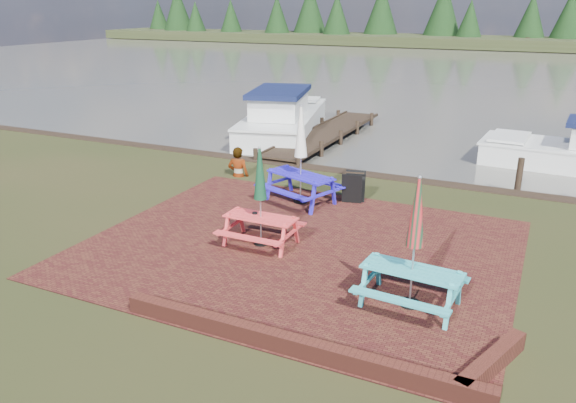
{
  "coord_description": "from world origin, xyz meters",
  "views": [
    {
      "loc": [
        4.57,
        -9.2,
        5.04
      ],
      "look_at": [
        -0.3,
        1.1,
        1.0
      ],
      "focal_mm": 35.0,
      "sensor_mm": 36.0,
      "label": 1
    }
  ],
  "objects_px": {
    "picnic_table_blue": "(301,170)",
    "boat_jetty": "(283,120)",
    "picnic_table_teal": "(413,263)",
    "person": "(238,147)",
    "chalkboard": "(353,187)",
    "picnic_table_red": "(261,212)",
    "jetty": "(324,134)"
  },
  "relations": [
    {
      "from": "picnic_table_teal",
      "to": "picnic_table_blue",
      "type": "bearing_deg",
      "value": 137.91
    },
    {
      "from": "picnic_table_teal",
      "to": "boat_jetty",
      "type": "xyz_separation_m",
      "value": [
        -8.3,
        12.07,
        -0.37
      ]
    },
    {
      "from": "picnic_table_teal",
      "to": "picnic_table_red",
      "type": "distance_m",
      "value": 3.81
    },
    {
      "from": "boat_jetty",
      "to": "jetty",
      "type": "bearing_deg",
      "value": -24.68
    },
    {
      "from": "chalkboard",
      "to": "person",
      "type": "height_order",
      "value": "person"
    },
    {
      "from": "picnic_table_teal",
      "to": "chalkboard",
      "type": "bearing_deg",
      "value": 123.82
    },
    {
      "from": "jetty",
      "to": "boat_jetty",
      "type": "height_order",
      "value": "boat_jetty"
    },
    {
      "from": "picnic_table_blue",
      "to": "chalkboard",
      "type": "distance_m",
      "value": 1.48
    },
    {
      "from": "picnic_table_blue",
      "to": "boat_jetty",
      "type": "distance_m",
      "value": 9.04
    },
    {
      "from": "picnic_table_teal",
      "to": "picnic_table_red",
      "type": "relative_size",
      "value": 1.08
    },
    {
      "from": "picnic_table_teal",
      "to": "jetty",
      "type": "bearing_deg",
      "value": 122.55
    },
    {
      "from": "picnic_table_red",
      "to": "boat_jetty",
      "type": "distance_m",
      "value": 11.81
    },
    {
      "from": "picnic_table_red",
      "to": "picnic_table_blue",
      "type": "distance_m",
      "value": 2.94
    },
    {
      "from": "chalkboard",
      "to": "jetty",
      "type": "distance_m",
      "value": 7.87
    },
    {
      "from": "chalkboard",
      "to": "person",
      "type": "relative_size",
      "value": 0.47
    },
    {
      "from": "person",
      "to": "jetty",
      "type": "bearing_deg",
      "value": -103.65
    },
    {
      "from": "chalkboard",
      "to": "boat_jetty",
      "type": "distance_m",
      "value": 9.24
    },
    {
      "from": "picnic_table_red",
      "to": "picnic_table_blue",
      "type": "relative_size",
      "value": 0.85
    },
    {
      "from": "chalkboard",
      "to": "person",
      "type": "xyz_separation_m",
      "value": [
        -4.0,
        0.82,
        0.47
      ]
    },
    {
      "from": "jetty",
      "to": "boat_jetty",
      "type": "bearing_deg",
      "value": 169.83
    },
    {
      "from": "person",
      "to": "picnic_table_teal",
      "type": "bearing_deg",
      "value": 130.21
    },
    {
      "from": "chalkboard",
      "to": "jetty",
      "type": "height_order",
      "value": "chalkboard"
    },
    {
      "from": "picnic_table_blue",
      "to": "boat_jetty",
      "type": "bearing_deg",
      "value": 138.74
    },
    {
      "from": "boat_jetty",
      "to": "picnic_table_red",
      "type": "bearing_deg",
      "value": -81.07
    },
    {
      "from": "boat_jetty",
      "to": "person",
      "type": "height_order",
      "value": "person"
    },
    {
      "from": "picnic_table_blue",
      "to": "picnic_table_teal",
      "type": "bearing_deg",
      "value": -26.38
    },
    {
      "from": "picnic_table_red",
      "to": "chalkboard",
      "type": "relative_size",
      "value": 2.6
    },
    {
      "from": "jetty",
      "to": "boat_jetty",
      "type": "xyz_separation_m",
      "value": [
        -2.01,
        0.36,
        0.34
      ]
    },
    {
      "from": "picnic_table_blue",
      "to": "boat_jetty",
      "type": "height_order",
      "value": "picnic_table_blue"
    },
    {
      "from": "chalkboard",
      "to": "boat_jetty",
      "type": "xyz_separation_m",
      "value": [
        -5.62,
        7.34,
        0.02
      ]
    },
    {
      "from": "picnic_table_red",
      "to": "chalkboard",
      "type": "distance_m",
      "value": 3.62
    },
    {
      "from": "picnic_table_blue",
      "to": "picnic_table_red",
      "type": "bearing_deg",
      "value": -63.09
    }
  ]
}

